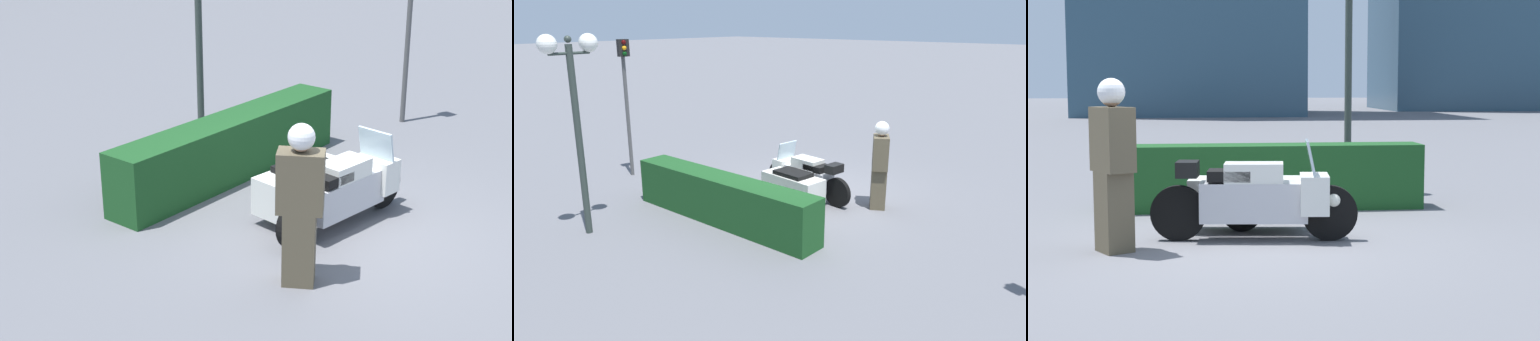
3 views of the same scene
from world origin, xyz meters
The scene contains 4 objects.
ground_plane centered at (0.00, 0.00, 0.00)m, with size 160.00×160.00×0.00m, color slate.
police_motorcycle centered at (0.19, 0.41, 0.46)m, with size 2.36×1.29×1.15m.
officer_rider centered at (-1.41, -0.31, 0.98)m, with size 0.52×0.59×1.85m.
hedge_bush_curbside centered at (0.51, 2.33, 0.46)m, with size 4.34×0.63×0.92m, color #19471E.
Camera 1 is at (-7.67, -4.74, 4.32)m, focal length 55.00 mm.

